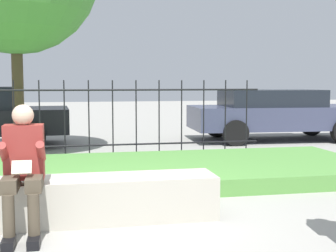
# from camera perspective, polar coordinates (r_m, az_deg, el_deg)

# --- Properties ---
(ground_plane) EXTENTS (60.00, 60.00, 0.00)m
(ground_plane) POSITION_cam_1_polar(r_m,az_deg,el_deg) (5.23, -5.57, -11.23)
(ground_plane) COLOR #9E9B93
(stone_bench) EXTENTS (2.78, 0.58, 0.48)m
(stone_bench) POSITION_cam_1_polar(r_m,az_deg,el_deg) (5.15, -9.78, -9.10)
(stone_bench) COLOR #B7B2A3
(stone_bench) RESTS_ON ground_plane
(person_seated_reader) EXTENTS (0.42, 0.73, 1.27)m
(person_seated_reader) POSITION_cam_1_polar(r_m,az_deg,el_deg) (4.75, -17.23, -4.47)
(person_seated_reader) COLOR black
(person_seated_reader) RESTS_ON ground_plane
(grass_berm) EXTENTS (8.21, 2.69, 0.23)m
(grass_berm) POSITION_cam_1_polar(r_m,az_deg,el_deg) (7.18, -7.28, -5.72)
(grass_berm) COLOR #569342
(grass_berm) RESTS_ON ground_plane
(iron_fence) EXTENTS (6.21, 0.03, 1.52)m
(iron_fence) POSITION_cam_1_polar(r_m,az_deg,el_deg) (8.83, -8.18, 0.82)
(iron_fence) COLOR black
(iron_fence) RESTS_ON ground_plane
(car_parked_right) EXTENTS (4.44, 2.10, 1.29)m
(car_parked_right) POSITION_cam_1_polar(r_m,az_deg,el_deg) (12.22, 12.96, 1.56)
(car_parked_right) COLOR #383D56
(car_parked_right) RESTS_ON ground_plane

